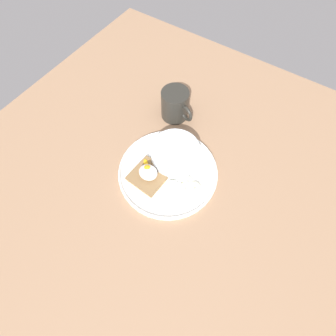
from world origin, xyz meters
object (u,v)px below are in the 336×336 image
(poached_egg, at_px, (148,172))
(banana_slice_front, at_px, (188,182))
(banana_slice_right, at_px, (194,189))
(toast_slice, at_px, (149,176))
(banana_slice_back, at_px, (173,186))
(coffee_mug, at_px, (175,104))
(banana_slice_left, at_px, (185,189))
(oatmeal_bowl, at_px, (175,154))

(poached_egg, xyz_separation_m, banana_slice_front, (-0.10, -0.04, -0.02))
(poached_egg, height_order, banana_slice_right, poached_egg)
(toast_slice, xyz_separation_m, banana_slice_back, (-0.07, -0.01, -0.00))
(banana_slice_right, bearing_deg, toast_slice, 16.50)
(toast_slice, height_order, coffee_mug, coffee_mug)
(banana_slice_left, xyz_separation_m, banana_slice_right, (-0.02, -0.02, -0.00))
(banana_slice_back, bearing_deg, toast_slice, 8.85)
(banana_slice_left, bearing_deg, banana_slice_back, 17.69)
(banana_slice_left, relative_size, coffee_mug, 0.42)
(oatmeal_bowl, distance_m, toast_slice, 0.10)
(poached_egg, height_order, coffee_mug, coffee_mug)
(toast_slice, bearing_deg, poached_egg, -43.19)
(banana_slice_front, bearing_deg, toast_slice, 23.98)
(banana_slice_right, bearing_deg, coffee_mug, -46.25)
(poached_egg, distance_m, banana_slice_left, 0.11)
(poached_egg, distance_m, banana_slice_back, 0.08)
(oatmeal_bowl, xyz_separation_m, banana_slice_back, (-0.04, 0.08, -0.02))
(banana_slice_front, bearing_deg, coffee_mug, -49.33)
(oatmeal_bowl, distance_m, banana_slice_right, 0.12)
(oatmeal_bowl, relative_size, toast_slice, 1.40)
(toast_slice, distance_m, poached_egg, 0.02)
(banana_slice_front, xyz_separation_m, banana_slice_left, (-0.01, 0.02, 0.00))
(banana_slice_front, bearing_deg, oatmeal_bowl, -33.20)
(toast_slice, height_order, poached_egg, poached_egg)
(oatmeal_bowl, height_order, banana_slice_left, oatmeal_bowl)
(banana_slice_left, bearing_deg, oatmeal_bowl, -41.89)
(oatmeal_bowl, xyz_separation_m, toast_slice, (0.03, 0.09, -0.02))
(toast_slice, distance_m, banana_slice_right, 0.13)
(oatmeal_bowl, relative_size, banana_slice_front, 3.38)
(oatmeal_bowl, bearing_deg, poached_egg, 72.29)
(toast_slice, relative_size, coffee_mug, 0.84)
(banana_slice_left, bearing_deg, coffee_mug, -51.51)
(banana_slice_front, xyz_separation_m, banana_slice_right, (-0.03, 0.01, 0.00))
(poached_egg, bearing_deg, banana_slice_front, -156.64)
(toast_slice, xyz_separation_m, banana_slice_right, (-0.13, -0.04, -0.00))
(toast_slice, xyz_separation_m, coffee_mug, (0.07, -0.24, 0.03))
(oatmeal_bowl, relative_size, poached_egg, 2.05)
(banana_slice_right, bearing_deg, banana_slice_left, 37.22)
(toast_slice, xyz_separation_m, poached_egg, (0.00, -0.00, 0.02))
(oatmeal_bowl, height_order, banana_slice_back, oatmeal_bowl)
(poached_egg, xyz_separation_m, banana_slice_left, (-0.11, -0.02, -0.02))
(toast_slice, distance_m, banana_slice_left, 0.11)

